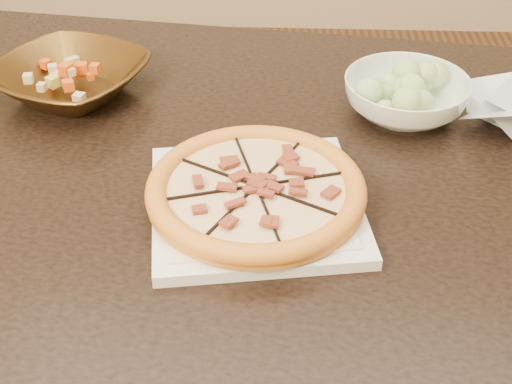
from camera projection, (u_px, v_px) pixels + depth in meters
floor at (256, 376)px, 1.72m from camera, size 4.00×4.00×0.02m
dining_table at (197, 201)px, 1.18m from camera, size 1.63×1.16×0.75m
plate at (256, 203)px, 1.01m from camera, size 0.33×0.33×0.02m
pizza at (256, 190)px, 1.00m from camera, size 0.31×0.31×0.03m
bronze_bowl at (71, 79)px, 1.27m from camera, size 0.34×0.34×0.06m
mixed_dish at (66, 56)px, 1.24m from camera, size 0.11×0.12×0.03m
salad_bowl at (406, 97)px, 1.21m from camera, size 0.24×0.24×0.07m
salad at (409, 70)px, 1.18m from camera, size 0.11×0.10×0.04m
cling_film at (506, 111)px, 1.19m from camera, size 0.17×0.15×0.05m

